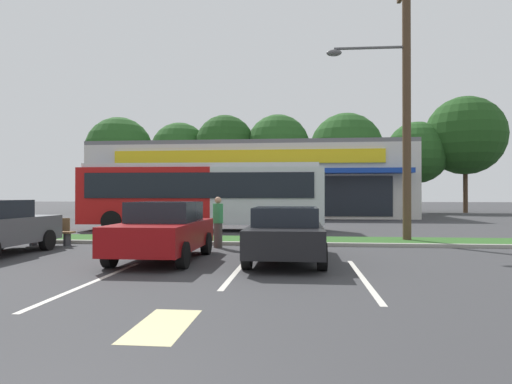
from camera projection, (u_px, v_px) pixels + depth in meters
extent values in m
cube|color=#2D5B23|center=(244.00, 240.00, 16.52)|extent=(56.00, 2.20, 0.12)
cube|color=#99968C|center=(240.00, 244.00, 15.30)|extent=(56.00, 0.24, 0.12)
cube|color=silver|center=(93.00, 282.00, 8.78)|extent=(0.12, 4.80, 0.01)
cube|color=silver|center=(239.00, 269.00, 10.33)|extent=(0.12, 4.80, 0.01)
cube|color=silver|center=(362.00, 278.00, 9.21)|extent=(0.12, 4.80, 0.01)
cube|color=beige|center=(163.00, 325.00, 5.85)|extent=(0.70, 1.60, 0.01)
cube|color=beige|center=(256.00, 184.00, 39.63)|extent=(25.00, 13.83, 5.57)
cube|color=black|center=(246.00, 196.00, 32.70)|extent=(21.00, 0.08, 2.90)
cube|color=#14389E|center=(245.00, 171.00, 32.06)|extent=(23.50, 1.40, 0.35)
cube|color=yellow|center=(246.00, 157.00, 32.68)|extent=(20.00, 0.16, 1.00)
cube|color=slate|center=(256.00, 151.00, 39.65)|extent=(25.00, 13.83, 0.30)
cylinder|color=#473323|center=(119.00, 193.00, 48.36)|extent=(0.44, 0.44, 3.95)
sphere|color=#23511E|center=(119.00, 150.00, 48.40)|extent=(7.17, 7.17, 7.17)
cylinder|color=#473323|center=(180.00, 192.00, 48.42)|extent=(0.44, 0.44, 4.12)
sphere|color=#23511E|center=(180.00, 152.00, 48.45)|extent=(6.31, 6.31, 6.31)
cylinder|color=#473323|center=(225.00, 189.00, 46.97)|extent=(0.44, 0.44, 4.80)
sphere|color=#1E4719|center=(225.00, 144.00, 47.01)|extent=(6.18, 6.18, 6.18)
cylinder|color=#473323|center=(278.00, 191.00, 46.56)|extent=(0.44, 0.44, 4.45)
sphere|color=#23511E|center=(278.00, 146.00, 46.60)|extent=(6.56, 6.56, 6.56)
cylinder|color=#473323|center=(346.00, 194.00, 46.60)|extent=(0.44, 0.44, 3.68)
sphere|color=#23511E|center=(346.00, 150.00, 46.64)|extent=(7.63, 7.63, 7.63)
cylinder|color=#473323|center=(417.00, 194.00, 44.92)|extent=(0.44, 0.44, 3.74)
sphere|color=#23511E|center=(417.00, 152.00, 44.96)|extent=(6.20, 6.20, 6.20)
cylinder|color=#473323|center=(465.00, 189.00, 44.20)|extent=(0.44, 0.44, 4.78)
sphere|color=#1E4719|center=(465.00, 136.00, 44.24)|extent=(7.75, 7.75, 7.75)
cylinder|color=#4C3826|center=(407.00, 107.00, 16.12)|extent=(0.30, 0.30, 9.87)
cylinder|color=#59595B|center=(370.00, 48.00, 16.24)|extent=(2.60, 0.14, 0.10)
ellipsoid|color=#59595B|center=(334.00, 53.00, 16.35)|extent=(0.56, 0.32, 0.24)
cube|color=#B71414|center=(150.00, 196.00, 22.06)|extent=(6.50, 2.73, 2.70)
cube|color=silver|center=(268.00, 196.00, 21.65)|extent=(5.33, 2.70, 2.70)
cube|color=silver|center=(203.00, 166.00, 21.89)|extent=(11.29, 2.61, 0.20)
cube|color=black|center=(197.00, 185.00, 20.58)|extent=(10.76, 0.36, 1.19)
cube|color=black|center=(323.00, 189.00, 21.46)|extent=(0.12, 2.17, 1.51)
cylinder|color=black|center=(286.00, 219.00, 22.74)|extent=(1.01, 0.33, 1.00)
cylinder|color=black|center=(286.00, 222.00, 20.40)|extent=(1.01, 0.33, 1.00)
cylinder|color=black|center=(190.00, 219.00, 23.10)|extent=(1.01, 0.33, 1.00)
cylinder|color=black|center=(179.00, 222.00, 20.76)|extent=(1.01, 0.33, 1.00)
cylinder|color=black|center=(130.00, 219.00, 23.33)|extent=(1.01, 0.33, 1.00)
cylinder|color=black|center=(112.00, 221.00, 20.99)|extent=(1.01, 0.33, 1.00)
cube|color=brown|center=(50.00, 232.00, 15.27)|extent=(1.60, 0.45, 0.06)
cube|color=brown|center=(47.00, 224.00, 15.08)|extent=(1.60, 0.06, 0.44)
cube|color=#333338|center=(67.00, 239.00, 15.21)|extent=(0.08, 0.36, 0.45)
cube|color=#333338|center=(34.00, 239.00, 15.33)|extent=(0.08, 0.36, 0.45)
cylinder|color=black|center=(47.00, 240.00, 13.88)|extent=(0.22, 0.64, 0.64)
cube|color=slate|center=(167.00, 212.00, 28.30)|extent=(4.41, 1.78, 0.71)
cube|color=black|center=(171.00, 203.00, 28.28)|extent=(1.98, 1.57, 0.46)
cylinder|color=black|center=(142.00, 218.00, 27.59)|extent=(0.64, 0.22, 0.64)
cylinder|color=black|center=(151.00, 217.00, 29.28)|extent=(0.64, 0.22, 0.64)
cylinder|color=black|center=(185.00, 218.00, 27.32)|extent=(0.64, 0.22, 0.64)
cylinder|color=black|center=(192.00, 217.00, 29.00)|extent=(0.64, 0.22, 0.64)
cube|color=black|center=(286.00, 236.00, 11.70)|extent=(1.82, 4.76, 0.63)
cube|color=black|center=(286.00, 216.00, 11.46)|extent=(1.60, 2.14, 0.45)
cylinder|color=black|center=(259.00, 242.00, 13.25)|extent=(0.22, 0.64, 0.64)
cylinder|color=black|center=(317.00, 243.00, 13.08)|extent=(0.22, 0.64, 0.64)
cylinder|color=black|center=(247.00, 255.00, 10.31)|extent=(0.22, 0.64, 0.64)
cylinder|color=black|center=(322.00, 256.00, 10.14)|extent=(0.22, 0.64, 0.64)
cube|color=maroon|center=(163.00, 235.00, 11.73)|extent=(1.86, 4.17, 0.69)
cube|color=black|center=(165.00, 212.00, 11.94)|extent=(1.64, 1.88, 0.53)
cylinder|color=black|center=(183.00, 255.00, 10.35)|extent=(0.22, 0.64, 0.64)
cylinder|color=black|center=(110.00, 254.00, 10.53)|extent=(0.22, 0.64, 0.64)
cylinder|color=black|center=(206.00, 243.00, 12.93)|extent=(0.22, 0.64, 0.64)
cylinder|color=black|center=(147.00, 243.00, 13.10)|extent=(0.22, 0.64, 0.64)
cylinder|color=#47423D|center=(218.00, 235.00, 14.59)|extent=(0.29, 0.29, 0.81)
cylinder|color=#338C4C|center=(218.00, 213.00, 14.59)|extent=(0.34, 0.34, 0.64)
sphere|color=tan|center=(218.00, 200.00, 14.60)|extent=(0.22, 0.22, 0.22)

